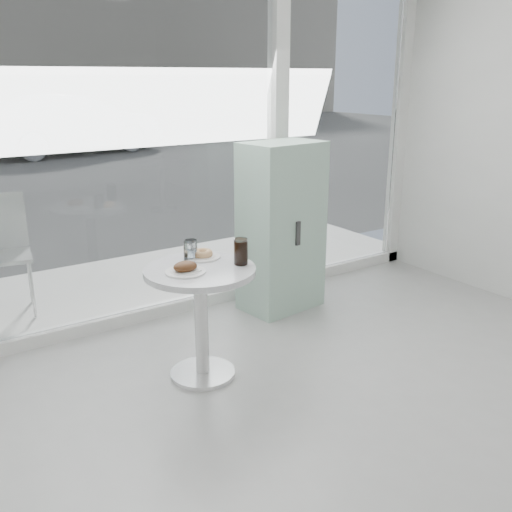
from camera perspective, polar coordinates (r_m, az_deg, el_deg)
storefront at (r=4.72m, az=-6.24°, el=14.66°), size 5.00×0.14×3.00m
main_table at (r=3.74m, az=-5.55°, el=-4.38°), size 0.72×0.72×0.77m
patio_deck at (r=5.73m, az=-10.08°, el=-2.25°), size 5.60×1.60×0.05m
mint_cabinet at (r=4.84m, az=2.54°, el=2.88°), size 0.71×0.52×1.43m
patio_chair at (r=5.12m, az=-24.05°, el=0.89°), size 0.49×0.49×0.98m
car_silver at (r=15.74m, az=-17.97°, el=12.40°), size 4.72×2.33×1.49m
plate_fritter at (r=3.58m, az=-7.04°, el=-1.22°), size 0.25×0.25×0.07m
plate_donut at (r=3.86m, az=-5.36°, el=0.11°), size 0.24×0.24×0.06m
water_tumbler_a at (r=3.82m, az=-6.69°, el=0.41°), size 0.08×0.08×0.12m
water_tumbler_b at (r=3.83m, az=-6.51°, el=0.53°), size 0.08×0.08×0.13m
cola_glass at (r=3.69m, az=-1.53°, el=0.40°), size 0.09×0.09×0.17m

